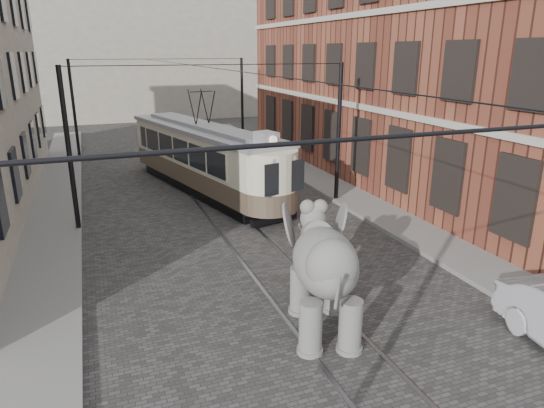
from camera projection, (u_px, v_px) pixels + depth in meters
name	position (u px, v px, depth m)	size (l,w,h in m)	color
ground	(276.00, 273.00, 14.76)	(120.00, 120.00, 0.00)	#44413F
tram_rails	(276.00, 273.00, 14.75)	(1.54, 80.00, 0.02)	slate
sidewalk_right	(438.00, 245.00, 16.75)	(2.00, 60.00, 0.15)	slate
sidewalk_left	(41.00, 309.00, 12.55)	(2.00, 60.00, 0.15)	slate
brick_building	(415.00, 60.00, 24.67)	(8.00, 26.00, 12.00)	#5E2C1F
distant_block	(132.00, 45.00, 48.35)	(28.00, 10.00, 14.00)	gray
catenary	(223.00, 147.00, 18.25)	(11.00, 30.20, 6.00)	black
tram	(203.00, 142.00, 22.76)	(2.46, 11.91, 4.72)	beige
elephant	(324.00, 278.00, 11.36)	(2.51, 4.55, 2.79)	#605E59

